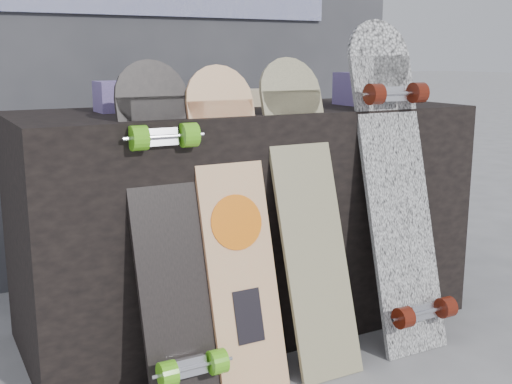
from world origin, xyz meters
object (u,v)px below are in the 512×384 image
longboard_cascadia (397,179)px  skateboard_dark (169,228)px  longboard_celtic (308,205)px  longboard_geisha (235,218)px  vendor_table (247,218)px

longboard_cascadia → skateboard_dark: bearing=178.3°
longboard_celtic → longboard_cascadia: bearing=-1.6°
longboard_celtic → longboard_cascadia: 0.36m
longboard_cascadia → skateboard_dark: 0.81m
longboard_geisha → longboard_celtic: longboard_celtic is taller
longboard_geisha → longboard_cascadia: (0.60, -0.02, 0.07)m
vendor_table → skateboard_dark: 0.55m
vendor_table → longboard_geisha: 0.42m
longboard_geisha → skateboard_dark: 0.21m
longboard_celtic → longboard_cascadia: longboard_cascadia is taller
vendor_table → longboard_cascadia: bearing=-43.3°
longboard_geisha → skateboard_dark: skateboard_dark is taller
longboard_geisha → skateboard_dark: bearing=180.0°
longboard_cascadia → skateboard_dark: longboard_cascadia is taller
longboard_celtic → longboard_geisha: bearing=176.8°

